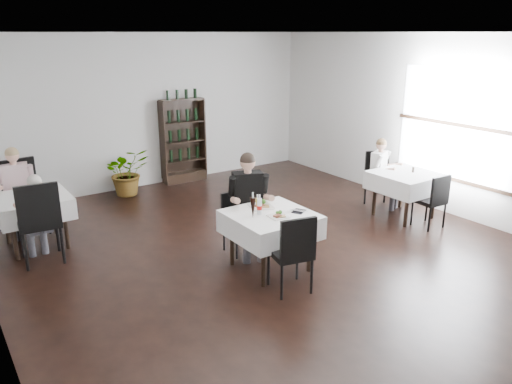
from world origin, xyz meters
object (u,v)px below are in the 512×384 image
at_px(main_table, 270,224).
at_px(potted_tree, 127,172).
at_px(wine_shelf, 183,141).
at_px(diner_main, 249,197).

bearing_deg(main_table, potted_tree, 95.78).
bearing_deg(wine_shelf, main_table, -101.78).
relative_size(wine_shelf, potted_tree, 1.92).
distance_m(wine_shelf, diner_main, 3.89).
xyz_separation_m(main_table, diner_main, (0.02, 0.53, 0.22)).
height_order(potted_tree, diner_main, diner_main).
bearing_deg(potted_tree, diner_main, -83.10).
relative_size(main_table, diner_main, 0.71).
distance_m(main_table, diner_main, 0.57).
xyz_separation_m(wine_shelf, diner_main, (-0.88, -3.79, -0.00)).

